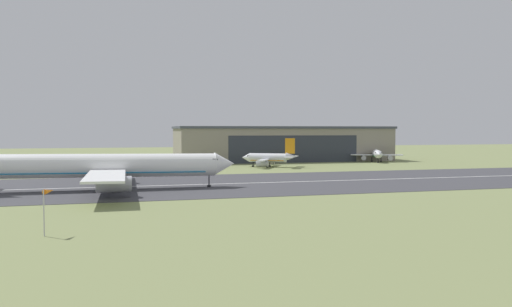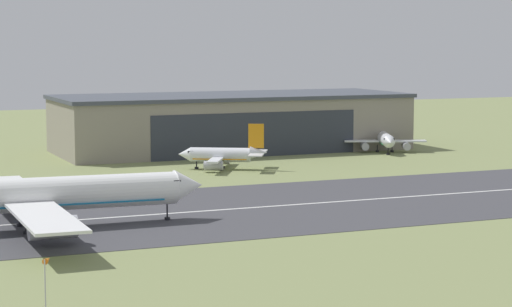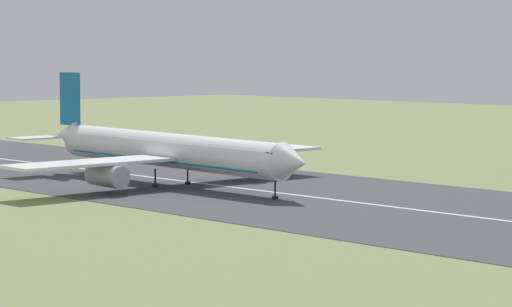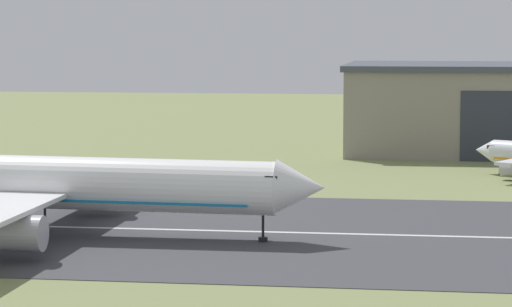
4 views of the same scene
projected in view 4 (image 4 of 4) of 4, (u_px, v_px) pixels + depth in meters
runway_strip at (373, 235)px, 111.84m from camera, size 370.19×47.40×0.06m
runway_centreline at (373, 234)px, 111.83m from camera, size 333.17×0.70×0.01m
airplane_landing at (26, 184)px, 110.95m from camera, size 55.84×52.04×15.64m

